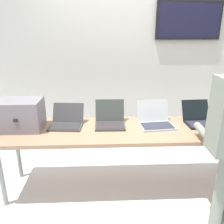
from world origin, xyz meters
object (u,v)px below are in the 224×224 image
Objects in this scene: workbench at (135,133)px; laptop_station_3 at (199,119)px; laptop_station_0 at (67,121)px; laptop_station_2 at (155,120)px; coffee_mug at (214,133)px; laptop_station_1 at (110,120)px; equipment_box at (21,115)px.

workbench is 0.76m from laptop_station_3.
laptop_station_2 reaches higher than laptop_station_0.
coffee_mug is at bearing -34.31° from laptop_station_2.
coffee_mug is (0.75, -0.25, 0.09)m from workbench.
workbench is at bearing -170.43° from laptop_station_3.
laptop_station_1 is 0.96× the size of laptop_station_3.
coffee_mug is (0.51, -0.35, -0.01)m from laptop_station_2.
workbench is 8.44× the size of laptop_station_1.
laptop_station_1 reaches higher than coffee_mug.
equipment_box is 1.11× the size of laptop_station_2.
laptop_station_1 is 0.51m from laptop_station_2.
laptop_station_2 is at bearing -1.20° from laptop_station_0.
coffee_mug is (0.01, -0.38, -0.01)m from laptop_station_3.
workbench is at bearing -9.13° from laptop_station_0.
laptop_station_2 reaches higher than workbench.
workbench is 32.70× the size of coffee_mug.
laptop_station_3 is (1.95, 0.07, -0.10)m from equipment_box.
laptop_station_2 is 0.62m from coffee_mug.
equipment_box is 0.95m from laptop_station_1.
equipment_box reaches higher than laptop_station_0.
laptop_station_0 reaches higher than workbench.
workbench is 8.11× the size of laptop_station_3.
laptop_station_2 is (0.50, -0.03, 0.00)m from laptop_station_1.
laptop_station_3 is at bearing 9.57° from workbench.
laptop_station_0 is at bearing 178.80° from laptop_station_2.
equipment_box is 0.48m from laptop_station_0.
laptop_station_3 is at bearing 0.23° from laptop_station_0.
laptop_station_2 is (1.45, 0.04, -0.10)m from equipment_box.
equipment_box reaches higher than workbench.
laptop_station_1 is 3.88× the size of coffee_mug.
laptop_station_3 is at bearing 0.07° from laptop_station_1.
laptop_station_0 is 1.54m from coffee_mug.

